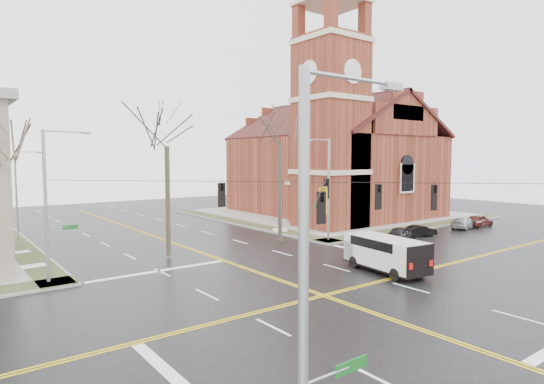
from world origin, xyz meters
TOP-DOWN VIEW (x-y plane):
  - ground at (0.00, 0.00)m, footprint 120.00×120.00m
  - sidewalks at (0.00, 0.00)m, footprint 80.00×80.00m
  - road_markings at (0.00, 0.00)m, footprint 100.00×100.00m
  - church at (24.76, 24.78)m, footprint 24.28×27.48m
  - signal_pole_ne at (11.32, 11.50)m, footprint 2.75×0.22m
  - signal_pole_nw at (-11.32, 11.50)m, footprint 2.75×0.22m
  - signal_pole_sw at (-11.32, -11.50)m, footprint 2.75×0.22m
  - span_wires at (0.00, 0.00)m, footprint 23.02×23.02m
  - traffic_signals at (-0.00, -0.67)m, footprint 8.21×8.26m
  - streetlight_north_a at (-10.65, 28.00)m, footprint 2.30×0.20m
  - cargo_van at (6.82, 1.53)m, footprint 3.06×6.21m
  - parked_car_a at (17.03, 7.92)m, footprint 3.95×2.60m
  - parked_car_b at (20.27, 8.02)m, footprint 3.46×1.92m
  - parked_car_c at (28.17, 8.11)m, footprint 4.38×2.30m
  - parked_car_d at (30.58, 7.85)m, footprint 3.90×1.61m
  - tree_nw_far at (-13.20, 13.65)m, footprint 4.00×4.00m
  - tree_nw_near at (-2.71, 14.03)m, footprint 4.00×4.00m
  - tree_ne at (7.61, 13.58)m, footprint 4.00×4.00m

SIDE VIEW (x-z plane):
  - ground at x=0.00m, z-range 0.00..0.00m
  - road_markings at x=0.00m, z-range 0.00..0.01m
  - sidewalks at x=0.00m, z-range -0.01..0.16m
  - parked_car_b at x=20.27m, z-range 0.00..1.08m
  - parked_car_c at x=28.17m, z-range 0.00..1.21m
  - parked_car_a at x=17.03m, z-range 0.00..1.25m
  - parked_car_d at x=30.58m, z-range 0.00..1.32m
  - cargo_van at x=6.82m, z-range 0.21..2.47m
  - streetlight_north_a at x=-10.65m, z-range 0.47..8.47m
  - signal_pole_ne at x=11.32m, z-range 0.45..9.45m
  - signal_pole_nw at x=-11.32m, z-range 0.45..9.45m
  - signal_pole_sw at x=-11.32m, z-range 0.45..9.45m
  - traffic_signals at x=0.00m, z-range 4.80..6.10m
  - span_wires at x=0.00m, z-range 6.18..6.22m
  - tree_nw_far at x=-13.20m, z-range 2.39..13.00m
  - church at x=24.76m, z-range -5.32..22.18m
  - tree_nw_near at x=-2.71m, z-range 2.74..15.05m
  - tree_ne at x=7.61m, z-range 2.89..15.90m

